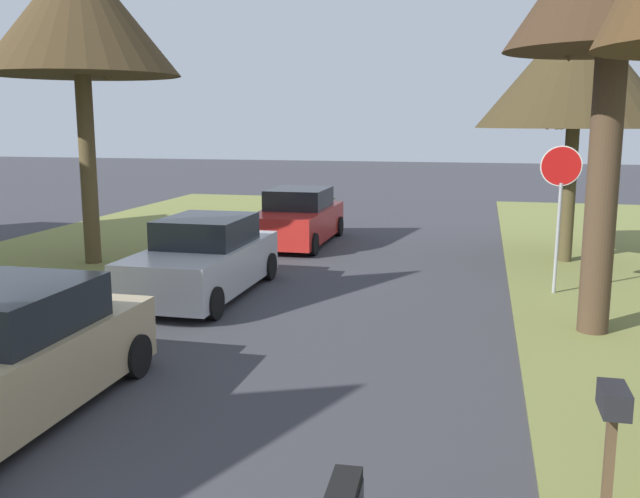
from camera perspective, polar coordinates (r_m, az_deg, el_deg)
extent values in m
cylinder|color=#9EA0A5|center=(14.77, 18.72, 0.77)|extent=(0.07, 0.26, 2.25)
cylinder|color=white|center=(14.73, 19.00, 6.39)|extent=(0.81, 0.14, 0.80)
cylinder|color=red|center=(14.73, 19.00, 6.39)|extent=(0.77, 0.15, 0.76)
cylinder|color=#483624|center=(12.16, 21.91, 4.02)|extent=(0.50, 0.50, 4.51)
cylinder|color=#483624|center=(12.92, 22.74, 16.64)|extent=(1.59, 0.44, 1.21)
cylinder|color=#483624|center=(12.54, 24.30, 17.29)|extent=(0.83, 0.98, 1.40)
cylinder|color=#493F25|center=(18.32, 19.54, 4.12)|extent=(0.32, 0.32, 3.28)
cone|color=#3A2F1A|center=(18.28, 20.14, 13.71)|extent=(4.65, 4.65, 2.85)
cylinder|color=#493F25|center=(18.16, 18.92, 11.08)|extent=(0.24, 0.81, 1.20)
cylinder|color=#493F25|center=(18.57, 19.05, 11.05)|extent=(0.91, 0.69, 1.22)
cylinder|color=#493F25|center=(18.18, 18.66, 11.59)|extent=(0.18, 0.97, 1.52)
cylinder|color=brown|center=(17.92, -18.30, 6.02)|extent=(0.39, 0.39, 4.49)
cone|color=#40311D|center=(18.05, -19.00, 17.77)|extent=(4.57, 4.57, 2.89)
cylinder|color=brown|center=(18.39, -17.84, 14.46)|extent=(1.20, 0.22, 0.98)
cylinder|color=brown|center=(17.89, -17.08, 14.59)|extent=(0.65, 1.11, 0.95)
cube|color=black|center=(9.14, -24.09, -4.46)|extent=(1.61, 2.03, 0.56)
cylinder|color=black|center=(10.11, -14.74, -8.39)|extent=(0.20, 0.60, 0.60)
cylinder|color=black|center=(11.01, -22.84, -7.32)|extent=(0.20, 0.60, 0.60)
cube|color=#BCBCC1|center=(14.38, -9.46, -1.41)|extent=(1.84, 4.41, 0.85)
cube|color=black|center=(14.46, -9.21, 1.50)|extent=(1.61, 2.03, 0.56)
cylinder|color=black|center=(12.64, -8.64, -4.37)|extent=(0.20, 0.60, 0.60)
cylinder|color=black|center=(13.37, -15.60, -3.83)|extent=(0.20, 0.60, 0.60)
cylinder|color=black|center=(15.67, -4.17, -1.41)|extent=(0.20, 0.60, 0.60)
cylinder|color=black|center=(16.26, -10.03, -1.11)|extent=(0.20, 0.60, 0.60)
cube|color=red|center=(20.15, -1.87, 2.08)|extent=(1.84, 4.41, 0.85)
cube|color=black|center=(20.28, -1.72, 4.14)|extent=(1.61, 2.03, 0.56)
cylinder|color=black|center=(18.41, -0.58, 0.38)|extent=(0.20, 0.60, 0.60)
cylinder|color=black|center=(18.89, -5.71, 0.59)|extent=(0.20, 0.60, 0.60)
cylinder|color=black|center=(21.59, 1.51, 1.86)|extent=(0.20, 0.60, 0.60)
cylinder|color=black|center=(22.00, -2.93, 2.01)|extent=(0.20, 0.60, 0.60)
cube|color=black|center=(5.53, 1.92, -19.01)|extent=(0.24, 0.57, 0.12)
cube|color=brown|center=(6.69, 22.37, -16.29)|extent=(0.08, 0.08, 1.05)
cube|color=black|center=(6.44, 22.77, -11.21)|extent=(0.22, 0.44, 0.22)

